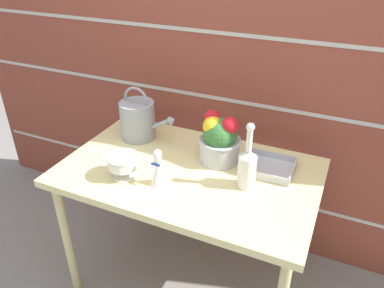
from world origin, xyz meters
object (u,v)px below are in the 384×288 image
(flower_planter, at_px, (219,139))
(glass_decanter, at_px, (247,166))
(watering_can, at_px, (138,119))
(figurine_vase, at_px, (158,170))
(crystal_pedestal_bowl, at_px, (123,163))
(wire_tray, at_px, (268,168))

(flower_planter, distance_m, glass_decanter, 0.24)
(watering_can, relative_size, figurine_vase, 1.88)
(watering_can, distance_m, glass_decanter, 0.70)
(crystal_pedestal_bowl, xyz_separation_m, flower_planter, (0.35, 0.31, 0.05))
(figurine_vase, bearing_deg, crystal_pedestal_bowl, -174.88)
(wire_tray, bearing_deg, flower_planter, -175.70)
(glass_decanter, height_order, figurine_vase, glass_decanter)
(watering_can, relative_size, glass_decanter, 1.05)
(crystal_pedestal_bowl, relative_size, glass_decanter, 0.48)
(glass_decanter, relative_size, wire_tray, 1.31)
(flower_planter, xyz_separation_m, figurine_vase, (-0.17, -0.30, -0.05))
(watering_can, bearing_deg, crystal_pedestal_bowl, -69.25)
(crystal_pedestal_bowl, bearing_deg, figurine_vase, 5.12)
(glass_decanter, distance_m, figurine_vase, 0.39)
(flower_planter, bearing_deg, crystal_pedestal_bowl, -138.08)
(crystal_pedestal_bowl, relative_size, wire_tray, 0.63)
(watering_can, xyz_separation_m, glass_decanter, (0.67, -0.20, -0.00))
(watering_can, xyz_separation_m, figurine_vase, (0.31, -0.34, -0.04))
(glass_decanter, bearing_deg, figurine_vase, -158.31)
(crystal_pedestal_bowl, bearing_deg, flower_planter, 41.92)
(crystal_pedestal_bowl, relative_size, flower_planter, 0.59)
(flower_planter, relative_size, glass_decanter, 0.80)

